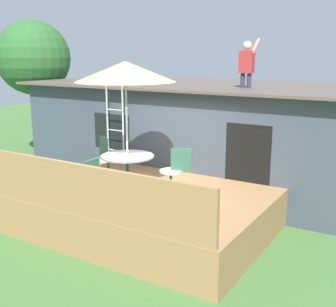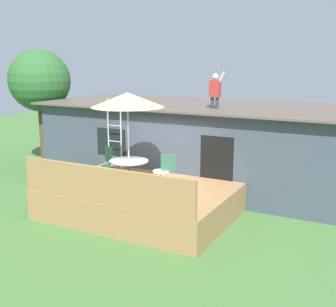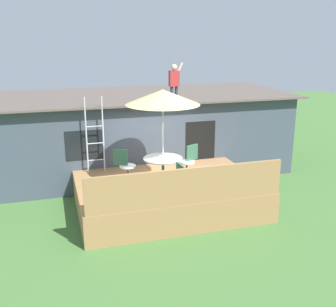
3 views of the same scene
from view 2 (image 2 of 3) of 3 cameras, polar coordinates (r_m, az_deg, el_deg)
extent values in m
plane|color=#477538|center=(11.91, -3.62, -8.04)|extent=(40.00, 40.00, 0.00)
cube|color=#424C5B|center=(14.62, 3.67, 1.21)|extent=(10.00, 4.00, 2.64)
cube|color=#66564C|center=(14.42, 3.75, 6.48)|extent=(10.50, 4.50, 0.06)
cube|color=black|center=(13.89, -7.54, 1.50)|extent=(1.10, 0.03, 0.90)
cube|color=black|center=(12.31, 6.48, -2.29)|extent=(1.00, 0.03, 2.00)
cube|color=#A87A4C|center=(11.77, -3.65, -6.22)|extent=(4.91, 3.46, 0.80)
cube|color=#A87A4C|center=(10.19, -8.65, -4.30)|extent=(4.81, 0.08, 0.90)
cylinder|color=#33664C|center=(11.55, -5.18, -4.45)|extent=(0.48, 0.48, 0.03)
cylinder|color=#33664C|center=(11.45, -5.21, -2.75)|extent=(0.07, 0.07, 0.71)
cylinder|color=#999E93|center=(11.36, -5.25, -1.00)|extent=(1.04, 1.04, 0.03)
cylinder|color=silver|center=(11.27, -5.29, 1.32)|extent=(0.04, 0.04, 2.40)
cone|color=beige|center=(11.10, -5.41, 7.16)|extent=(1.90, 1.90, 0.38)
cylinder|color=silver|center=(13.60, -7.96, 2.75)|extent=(0.04, 0.04, 2.20)
cylinder|color=silver|center=(13.33, -6.29, 2.60)|extent=(0.04, 0.04, 2.20)
cylinder|color=silver|center=(13.61, -7.05, -0.44)|extent=(0.48, 0.03, 0.03)
cylinder|color=silver|center=(13.51, -7.10, 1.63)|extent=(0.48, 0.03, 0.03)
cylinder|color=silver|center=(13.43, -7.16, 3.73)|extent=(0.48, 0.03, 0.03)
cylinder|color=silver|center=(13.36, -7.22, 5.85)|extent=(0.48, 0.03, 0.03)
cylinder|color=#33384C|center=(13.21, 5.91, 6.76)|extent=(0.10, 0.10, 0.34)
cylinder|color=#33384C|center=(13.15, 6.56, 6.72)|extent=(0.10, 0.10, 0.34)
cube|color=#B73333|center=(13.14, 6.28, 8.57)|extent=(0.32, 0.20, 0.50)
sphere|color=beige|center=(13.12, 6.32, 10.13)|extent=(0.20, 0.20, 0.20)
cylinder|color=beige|center=(13.06, 7.06, 9.84)|extent=(0.26, 0.08, 0.44)
cylinder|color=#33664C|center=(12.37, -7.41, -3.38)|extent=(0.40, 0.40, 0.02)
cylinder|color=#33664C|center=(12.31, -7.44, -2.40)|extent=(0.06, 0.06, 0.44)
cylinder|color=silver|center=(12.26, -7.47, -1.36)|extent=(0.44, 0.44, 0.04)
cube|color=#33664C|center=(12.38, -7.92, -0.10)|extent=(0.37, 0.22, 0.44)
cylinder|color=#33664C|center=(11.44, -0.94, -4.59)|extent=(0.40, 0.40, 0.02)
cylinder|color=#33664C|center=(11.38, -0.95, -3.53)|extent=(0.06, 0.06, 0.44)
cylinder|color=silver|center=(11.32, -0.95, -2.41)|extent=(0.44, 0.44, 0.04)
cube|color=#33664C|center=(11.24, 0.06, -1.25)|extent=(0.38, 0.20, 0.44)
cylinder|color=#33664C|center=(10.77, -7.55, -5.80)|extent=(0.40, 0.40, 0.02)
cylinder|color=#33664C|center=(10.71, -7.58, -4.68)|extent=(0.06, 0.06, 0.44)
cylinder|color=silver|center=(10.64, -7.62, -3.50)|extent=(0.44, 0.44, 0.04)
cube|color=#33664C|center=(10.41, -8.22, -2.50)|extent=(0.07, 0.40, 0.44)
cylinder|color=brown|center=(17.95, -16.37, 3.19)|extent=(0.27, 0.27, 2.86)
sphere|color=#2D662D|center=(17.76, -16.75, 9.29)|extent=(2.41, 2.41, 2.41)
camera|label=1|loc=(3.12, 4.56, -0.38)|focal=45.53mm
camera|label=3|loc=(8.84, -66.01, 8.21)|focal=42.86mm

